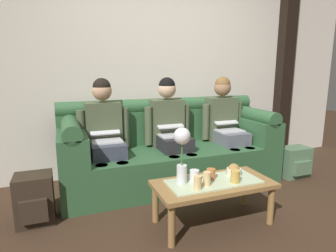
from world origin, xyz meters
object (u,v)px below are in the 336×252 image
snack_bowl (234,170)px  person_right (225,122)px  coffee_table (213,187)px  flower_vase (182,148)px  cup_far_left (198,183)px  backpack_left (35,199)px  cup_near_left (211,174)px  cup_far_right (235,176)px  backpack_right (295,162)px  person_middle (170,127)px  cup_near_right (194,176)px  cup_far_center (207,179)px  couch (170,151)px  person_left (105,132)px

snack_bowl → person_right: bearing=62.5°
coffee_table → flower_vase: 0.46m
cup_far_left → backpack_left: bearing=152.1°
cup_near_left → backpack_left: (-1.43, 0.50, -0.22)m
snack_bowl → backpack_left: bearing=163.9°
person_right → coffee_table: person_right is taller
cup_far_left → backpack_left: size_ratio=0.25×
cup_near_left → cup_far_left: cup_far_left is taller
flower_vase → cup_far_right: 0.51m
cup_far_right → backpack_right: 1.53m
person_middle → backpack_right: (1.49, -0.43, -0.48)m
person_middle → cup_far_right: person_middle is taller
cup_near_right → cup_far_right: bearing=-25.6°
coffee_table → backpack_left: size_ratio=2.34×
person_right → flower_vase: size_ratio=2.60×
cup_far_center → backpack_left: (-1.33, 0.61, -0.23)m
person_right → cup_far_center: person_right is taller
person_right → person_middle: bearing=-180.0°
couch → backpack_left: couch is taller
flower_vase → cup_near_left: 0.37m
cup_near_left → cup_near_right: 0.15m
person_right → cup_near_left: person_right is taller
flower_vase → snack_bowl: flower_vase is taller
backpack_left → person_right: bearing=12.4°
snack_bowl → cup_far_right: size_ratio=1.22×
cup_near_left → person_left: bearing=127.2°
cup_near_left → person_middle: bearing=89.9°
cup_near_right → cup_near_left: bearing=-1.9°
person_left → cup_near_left: bearing=-52.8°
snack_bowl → backpack_right: 1.38m
couch → coffee_table: couch is taller
couch → backpack_right: size_ratio=6.62×
person_left → cup_near_right: (0.59, -0.97, -0.23)m
person_left → cup_near_right: size_ratio=12.70×
couch → backpack_left: (-1.43, -0.48, -0.15)m
person_middle → coffee_table: 1.08m
snack_bowl → cup_far_center: (-0.34, -0.12, 0.02)m
cup_far_center → backpack_left: size_ratio=0.26×
cup_far_right → backpack_right: size_ratio=0.28×
coffee_table → cup_near_right: cup_near_right is taller
person_left → coffee_table: bearing=-54.1°
person_middle → snack_bowl: size_ratio=9.51×
cup_far_right → flower_vase: bearing=161.3°
person_left → snack_bowl: 1.40m
person_middle → snack_bowl: person_middle is taller
person_left → coffee_table: size_ratio=1.21×
cup_far_center → cup_far_right: cup_far_center is taller
person_left → person_right: same height
backpack_right → cup_far_right: bearing=-152.8°
couch → cup_far_right: couch is taller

